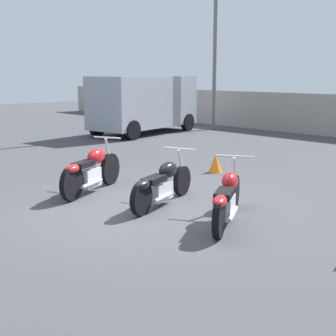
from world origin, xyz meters
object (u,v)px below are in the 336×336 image
(light_pole_left, at_px, (216,3))
(parked_van, at_px, (144,102))
(motorcycle_slot_2, at_px, (227,199))
(motorcycle_slot_1, at_px, (162,184))
(motorcycle_slot_0, at_px, (91,170))
(traffic_cone_far, at_px, (215,163))

(light_pole_left, distance_m, parked_van, 5.03)
(motorcycle_slot_2, height_order, parked_van, parked_van)
(motorcycle_slot_1, distance_m, motorcycle_slot_2, 1.45)
(motorcycle_slot_0, height_order, traffic_cone_far, motorcycle_slot_0)
(light_pole_left, xyz_separation_m, traffic_cone_far, (5.99, -6.66, -4.91))
(light_pole_left, height_order, traffic_cone_far, light_pole_left)
(motorcycle_slot_0, height_order, motorcycle_slot_2, motorcycle_slot_0)
(motorcycle_slot_0, xyz_separation_m, motorcycle_slot_1, (1.62, 0.40, -0.05))
(parked_van, bearing_deg, motorcycle_slot_1, -49.31)
(motorcycle_slot_2, xyz_separation_m, traffic_cone_far, (-2.71, 2.81, -0.18))
(light_pole_left, xyz_separation_m, motorcycle_slot_0, (5.63, -9.93, -4.68))
(light_pole_left, bearing_deg, traffic_cone_far, -48.05)
(motorcycle_slot_2, relative_size, traffic_cone_far, 4.33)
(traffic_cone_far, bearing_deg, motorcycle_slot_0, -96.22)
(motorcycle_slot_0, distance_m, traffic_cone_far, 3.29)
(light_pole_left, height_order, motorcycle_slot_0, light_pole_left)
(motorcycle_slot_0, distance_m, motorcycle_slot_1, 1.67)
(motorcycle_slot_0, bearing_deg, parked_van, 108.58)
(motorcycle_slot_0, relative_size, motorcycle_slot_1, 0.97)
(traffic_cone_far, bearing_deg, parked_van, 152.38)
(light_pole_left, distance_m, traffic_cone_far, 10.22)
(parked_van, relative_size, traffic_cone_far, 11.44)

